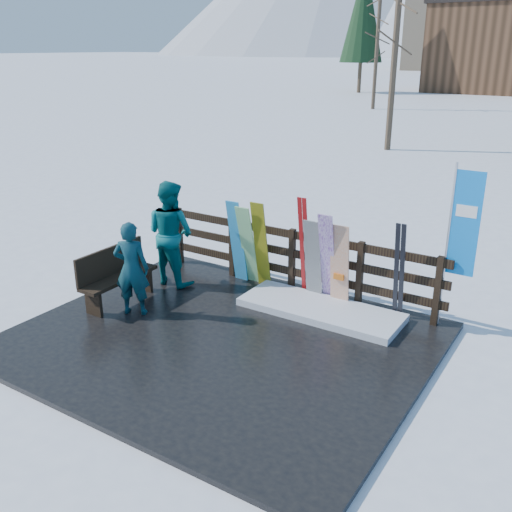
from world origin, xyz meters
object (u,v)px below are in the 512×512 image
Objects in this scene: snowboard_2 at (261,245)px; snowboard_3 at (328,259)px; snowboard_4 at (313,261)px; person_front at (132,269)px; person_back at (170,233)px; snowboard_5 at (340,266)px; snowboard_0 at (237,242)px; snowboard_1 at (248,245)px; bench at (116,274)px; rental_flag at (461,230)px.

snowboard_2 is 1.00× the size of snowboard_3.
person_front reaches higher than snowboard_4.
snowboard_3 is at bearing -165.16° from person_back.
snowboard_0 is at bearing 180.00° from snowboard_5.
snowboard_1 is 1.33m from snowboard_4.
snowboard_3 is at bearing 30.88° from bench.
snowboard_4 reaches higher than bench.
person_back reaches higher than snowboard_1.
person_back is at bearing -156.24° from snowboard_2.
bench is 2.58m from snowboard_2.
snowboard_4 is 0.50m from snowboard_5.
snowboard_0 is 0.52m from snowboard_2.
bench is at bearing -43.61° from person_front.
snowboard_1 reaches higher than snowboard_4.
snowboard_2 reaches higher than bench.
snowboard_2 is at bearing -154.72° from person_back.
bench is at bearing -146.76° from snowboard_4.
person_back is (-4.87, -0.94, -0.64)m from rental_flag.
snowboard_0 is at bearing -175.99° from rental_flag.
snowboard_2 is 1.32m from snowboard_3.
bench is 0.96× the size of snowboard_1.
snowboard_4 is at bearing 33.24° from bench.
bench is at bearing -124.19° from snowboard_0.
snowboard_3 reaches higher than bench.
snowboard_5 is at bearing -169.63° from person_front.
snowboard_0 is 1.09× the size of snowboard_4.
snowboard_1 is 1.07× the size of snowboard_5.
snowboard_0 is at bearing -180.00° from snowboard_4.
person_back reaches higher than snowboard_4.
snowboard_2 is (1.78, 1.85, 0.30)m from bench.
person_back is (-1.01, -0.67, 0.17)m from snowboard_0.
snowboard_1 is 0.60× the size of rental_flag.
snowboard_5 is (3.32, 1.85, 0.22)m from bench.
snowboard_5 is 3.42m from person_front.
snowboard_3 is at bearing -172.38° from rental_flag.
snowboard_3 is at bearing -167.27° from person_front.
snowboard_2 is 3.44m from rental_flag.
person_front is (-4.54, -2.30, -0.82)m from rental_flag.
snowboard_4 is 0.94× the size of person_front.
bench is 1.01× the size of snowboard_4.
snowboard_4 is at bearing 0.00° from snowboard_0.
snowboard_5 is (1.82, -0.00, -0.03)m from snowboard_1.
person_front reaches higher than bench.
rental_flag is 1.34× the size of person_back.
snowboard_1 is 1.06× the size of snowboard_4.
person_front is at bearing -143.49° from snowboard_5.
rental_flag reaches higher than snowboard_1.
snowboard_5 is (0.22, -0.00, -0.08)m from snowboard_3.
snowboard_1 is 1.00× the size of person_front.
snowboard_1 is 0.94× the size of snowboard_3.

